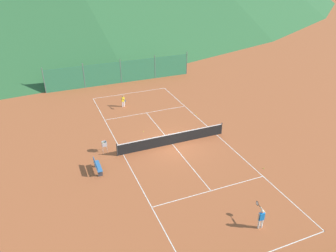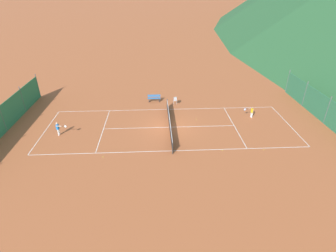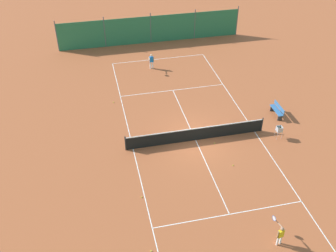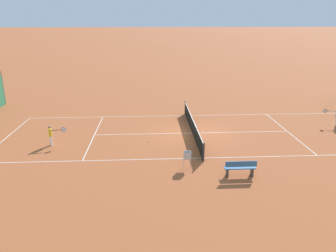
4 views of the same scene
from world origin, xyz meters
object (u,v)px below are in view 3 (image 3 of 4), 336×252
tennis_ball_near_corner (113,102)px  courtside_bench (277,110)px  tennis_ball_mid_court (142,197)px  ball_hopper (279,130)px  player_near_baseline (280,234)px  tennis_ball_alley_left (215,143)px  tennis_ball_by_net_left (233,165)px  tennis_net (196,134)px  tennis_ball_service_box (151,251)px  player_near_service (151,61)px

tennis_ball_near_corner → courtside_bench: bearing=159.2°
tennis_ball_mid_court → ball_hopper: size_ratio=0.07×
tennis_ball_mid_court → player_near_baseline: bearing=143.4°
player_near_baseline → tennis_ball_alley_left: player_near_baseline is taller
player_near_baseline → tennis_ball_by_net_left: 5.79m
courtside_bench → tennis_net: bearing=12.9°
tennis_ball_alley_left → tennis_ball_by_net_left: 2.28m
tennis_ball_alley_left → tennis_ball_mid_court: bearing=33.8°
player_near_baseline → tennis_ball_service_box: bearing=-8.4°
tennis_ball_service_box → ball_hopper: (-9.72, -6.77, 0.63)m
tennis_ball_near_corner → ball_hopper: size_ratio=0.07×
tennis_ball_service_box → player_near_service: bearing=-100.9°
player_near_baseline → tennis_ball_alley_left: (0.57, -8.00, -0.67)m
player_near_service → tennis_net: bearing=95.3°
tennis_ball_alley_left → tennis_ball_by_net_left: size_ratio=1.00×
tennis_ball_near_corner → player_near_baseline: bearing=114.0°
player_near_baseline → tennis_ball_service_box: player_near_baseline is taller
tennis_ball_near_corner → ball_hopper: 12.03m
tennis_ball_service_box → tennis_ball_by_net_left: bearing=-140.5°
player_near_baseline → ball_hopper: size_ratio=1.35×
player_near_service → tennis_ball_near_corner: (3.76, 4.61, -0.73)m
tennis_ball_alley_left → courtside_bench: size_ratio=0.04×
player_near_service → courtside_bench: bearing=129.6°
player_near_baseline → tennis_ball_by_net_left: bearing=-88.4°
tennis_net → courtside_bench: 6.51m
player_near_service → tennis_ball_near_corner: bearing=50.8°
tennis_net → player_near_service: bearing=-84.7°
player_near_baseline → player_near_service: bearing=-82.2°
tennis_ball_by_net_left → tennis_ball_near_corner: 10.55m
courtside_bench → tennis_ball_alley_left: bearing=21.6°
tennis_net → tennis_ball_near_corner: tennis_net is taller
tennis_ball_mid_court → courtside_bench: 12.05m
tennis_ball_alley_left → tennis_ball_service_box: 8.98m
tennis_net → ball_hopper: tennis_net is taller
player_near_baseline → courtside_bench: bearing=-114.9°
ball_hopper → courtside_bench: size_ratio=0.59×
player_near_service → tennis_ball_by_net_left: bearing=100.5°
tennis_ball_alley_left → tennis_ball_service_box: bearing=52.3°
tennis_ball_by_net_left → tennis_ball_mid_court: (5.77, 1.34, 0.00)m
tennis_net → courtside_bench: size_ratio=6.12×
tennis_ball_near_corner → tennis_ball_mid_court: size_ratio=1.00×
tennis_ball_alley_left → tennis_ball_near_corner: bearing=-47.4°
tennis_net → tennis_ball_near_corner: (4.71, -5.66, -0.47)m
tennis_ball_near_corner → tennis_ball_service_box: same height
player_near_service → tennis_ball_mid_court: size_ratio=19.81×
tennis_ball_by_net_left → ball_hopper: bearing=-153.4°
tennis_ball_by_net_left → courtside_bench: 6.51m
tennis_ball_alley_left → courtside_bench: 5.68m
player_near_service → tennis_ball_service_box: player_near_service is taller
tennis_ball_mid_court → player_near_service: bearing=-102.9°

